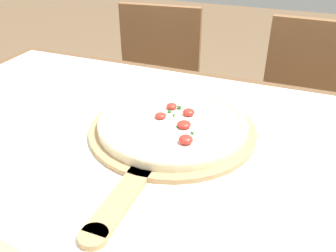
% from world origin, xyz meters
% --- Properties ---
extents(dining_table, '(1.42, 0.95, 0.77)m').
position_xyz_m(dining_table, '(0.00, 0.00, 0.67)').
color(dining_table, brown).
rests_on(dining_table, ground_plane).
extents(towel_cloth, '(1.34, 0.87, 0.00)m').
position_xyz_m(towel_cloth, '(0.00, 0.00, 0.78)').
color(towel_cloth, white).
rests_on(towel_cloth, dining_table).
extents(pizza_peel, '(0.39, 0.57, 0.01)m').
position_xyz_m(pizza_peel, '(0.03, 0.08, 0.79)').
color(pizza_peel, tan).
rests_on(pizza_peel, towel_cloth).
extents(pizza, '(0.35, 0.35, 0.04)m').
position_xyz_m(pizza, '(0.03, 0.09, 0.80)').
color(pizza, beige).
rests_on(pizza, pizza_peel).
extents(chair_left, '(0.44, 0.44, 0.87)m').
position_xyz_m(chair_left, '(-0.34, 0.83, 0.50)').
color(chair_left, brown).
rests_on(chair_left, ground_plane).
extents(chair_right, '(0.41, 0.41, 0.87)m').
position_xyz_m(chair_right, '(0.33, 0.83, 0.50)').
color(chair_right, brown).
rests_on(chair_right, ground_plane).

